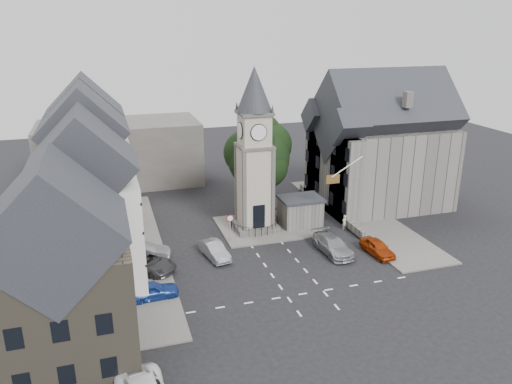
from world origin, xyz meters
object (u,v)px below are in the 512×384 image
object	(u,v)px
clock_tower	(254,152)
pedestrian	(344,222)
car_west_blue	(151,291)
stone_shelter	(300,211)
car_east_red	(377,247)

from	to	relation	value
clock_tower	pedestrian	bearing A→B (deg)	-18.07
clock_tower	car_west_blue	world-z (taller)	clock_tower
clock_tower	stone_shelter	xyz separation A→B (m)	(4.80, -0.49, -6.57)
car_east_red	pedestrian	bearing A→B (deg)	87.51
stone_shelter	pedestrian	bearing A→B (deg)	-31.08
clock_tower	car_west_blue	distance (m)	17.40
car_west_blue	car_east_red	xyz separation A→B (m)	(20.41, 1.77, -0.01)
pedestrian	clock_tower	bearing A→B (deg)	-40.93
clock_tower	stone_shelter	world-z (taller)	clock_tower
clock_tower	car_east_red	xyz separation A→B (m)	(8.91, -8.98, -7.43)
stone_shelter	clock_tower	bearing A→B (deg)	174.16
clock_tower	pedestrian	world-z (taller)	clock_tower
clock_tower	car_east_red	world-z (taller)	clock_tower
stone_shelter	car_west_blue	distance (m)	19.28
car_west_blue	pedestrian	size ratio (longest dim) A/B	2.73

